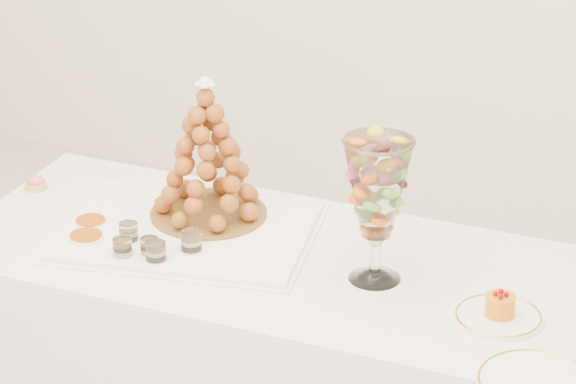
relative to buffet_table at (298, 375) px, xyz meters
The scene contains 15 objects.
buffet_table is the anchor object (origin of this frame).
lace_tray 0.49m from the buffet_table, behind, with size 0.65×0.49×0.02m, color white.
macaron_vase 0.63m from the buffet_table, ahead, with size 0.17×0.17×0.38m.
cake_plate 0.66m from the buffet_table, ahead, with size 0.21×0.21×0.01m, color white.
spare_plate 0.85m from the buffet_table, 21.42° to the right, with size 0.27×0.27×0.01m, color white.
pink_tart 0.94m from the buffet_table, behind, with size 0.06×0.06×0.04m.
verrine_a 0.59m from the buffet_table, 163.49° to the right, with size 0.05×0.05×0.07m, color white.
verrine_b 0.54m from the buffet_table, 153.81° to the right, with size 0.05×0.05×0.06m, color white.
verrine_c 0.48m from the buffet_table, 158.14° to the right, with size 0.05×0.05×0.07m, color white.
verrine_d 0.59m from the buffet_table, 152.63° to the right, with size 0.05×0.05×0.07m, color white.
verrine_e 0.53m from the buffet_table, 148.52° to the right, with size 0.05×0.05×0.07m, color white.
ramekin_back 0.69m from the buffet_table, behind, with size 0.09×0.09×0.03m, color white.
ramekin_front 0.67m from the buffet_table, 162.18° to the right, with size 0.10×0.10×0.03m, color white.
croquembouche 0.66m from the buffet_table, 163.42° to the left, with size 0.32×0.32×0.40m.
mousse_cake 0.68m from the buffet_table, ahead, with size 0.07×0.07×0.06m.
Camera 1 is at (1.40, -2.44, 2.37)m, focal length 85.00 mm.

